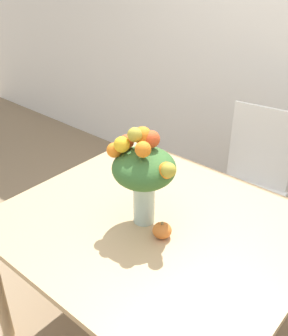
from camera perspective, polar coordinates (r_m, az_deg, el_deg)
The scene contains 5 objects.
ground_plane at distance 2.32m, azimuth 1.35°, elevation -22.96°, with size 12.00×12.00×0.00m, color #8E7556.
dining_table at distance 1.83m, azimuth 1.61°, elevation -10.00°, with size 1.31×1.15×0.77m.
flower_vase at distance 1.63m, azimuth -0.04°, elevation -0.39°, with size 0.31×0.27×0.45m.
pumpkin at distance 1.67m, azimuth 2.64°, elevation -9.02°, with size 0.08×0.08×0.08m.
dining_chair_near_window at distance 2.57m, azimuth 15.08°, elevation -2.59°, with size 0.47×0.47×1.01m.
Camera 1 is at (0.88, -1.09, 1.85)m, focal length 42.00 mm.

